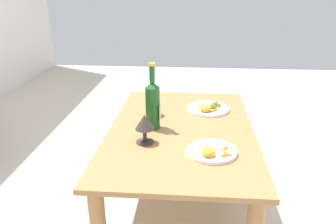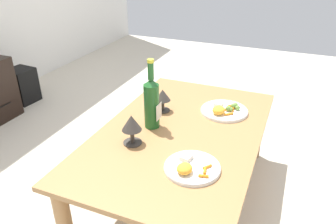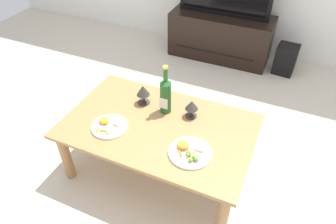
{
  "view_description": "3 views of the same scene",
  "coord_description": "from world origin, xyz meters",
  "px_view_note": "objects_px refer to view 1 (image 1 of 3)",
  "views": [
    {
      "loc": [
        -1.7,
        -0.06,
        1.19
      ],
      "look_at": [
        -0.03,
        0.07,
        0.54
      ],
      "focal_mm": 35.86,
      "sensor_mm": 36.0,
      "label": 1
    },
    {
      "loc": [
        -1.34,
        -0.48,
        1.28
      ],
      "look_at": [
        0.04,
        0.09,
        0.51
      ],
      "focal_mm": 34.54,
      "sensor_mm": 36.0,
      "label": 2
    },
    {
      "loc": [
        0.68,
        -1.37,
        1.83
      ],
      "look_at": [
        0.04,
        0.06,
        0.52
      ],
      "focal_mm": 33.08,
      "sensor_mm": 36.0,
      "label": 3
    }
  ],
  "objects_px": {
    "dinner_plate_left": "(211,151)",
    "dinner_plate_right": "(208,108)",
    "wine_bottle": "(153,103)",
    "dining_table": "(181,138)",
    "goblet_right": "(154,101)",
    "goblet_left": "(145,124)"
  },
  "relations": [
    {
      "from": "wine_bottle",
      "to": "goblet_right",
      "type": "bearing_deg",
      "value": 5.65
    },
    {
      "from": "dinner_plate_left",
      "to": "dinner_plate_right",
      "type": "relative_size",
      "value": 0.9
    },
    {
      "from": "wine_bottle",
      "to": "goblet_right",
      "type": "relative_size",
      "value": 2.77
    },
    {
      "from": "dining_table",
      "to": "dinner_plate_left",
      "type": "height_order",
      "value": "dinner_plate_left"
    },
    {
      "from": "dining_table",
      "to": "dinner_plate_left",
      "type": "bearing_deg",
      "value": -152.16
    },
    {
      "from": "goblet_right",
      "to": "dinner_plate_left",
      "type": "bearing_deg",
      "value": -144.43
    },
    {
      "from": "dining_table",
      "to": "wine_bottle",
      "type": "bearing_deg",
      "value": 96.06
    },
    {
      "from": "wine_bottle",
      "to": "dinner_plate_right",
      "type": "height_order",
      "value": "wine_bottle"
    },
    {
      "from": "dinner_plate_right",
      "to": "dinner_plate_left",
      "type": "bearing_deg",
      "value": 179.76
    },
    {
      "from": "dining_table",
      "to": "wine_bottle",
      "type": "distance_m",
      "value": 0.26
    },
    {
      "from": "dining_table",
      "to": "goblet_left",
      "type": "relative_size",
      "value": 8.44
    },
    {
      "from": "goblet_right",
      "to": "goblet_left",
      "type": "bearing_deg",
      "value": 180.0
    },
    {
      "from": "dining_table",
      "to": "wine_bottle",
      "type": "relative_size",
      "value": 3.47
    },
    {
      "from": "dining_table",
      "to": "goblet_right",
      "type": "relative_size",
      "value": 9.62
    },
    {
      "from": "goblet_right",
      "to": "dinner_plate_left",
      "type": "relative_size",
      "value": 0.55
    },
    {
      "from": "goblet_left",
      "to": "dinner_plate_right",
      "type": "bearing_deg",
      "value": -34.35
    },
    {
      "from": "goblet_left",
      "to": "dinner_plate_left",
      "type": "bearing_deg",
      "value": -105.27
    },
    {
      "from": "goblet_right",
      "to": "dinner_plate_right",
      "type": "bearing_deg",
      "value": -70.91
    },
    {
      "from": "dining_table",
      "to": "goblet_right",
      "type": "xyz_separation_m",
      "value": [
        0.17,
        0.17,
        0.16
      ]
    },
    {
      "from": "dinner_plate_right",
      "to": "wine_bottle",
      "type": "bearing_deg",
      "value": 133.76
    },
    {
      "from": "wine_bottle",
      "to": "goblet_left",
      "type": "relative_size",
      "value": 2.43
    },
    {
      "from": "dining_table",
      "to": "goblet_left",
      "type": "bearing_deg",
      "value": 139.06
    }
  ]
}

